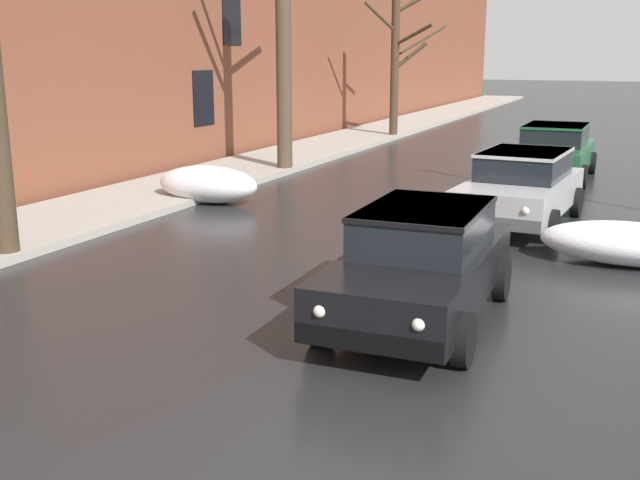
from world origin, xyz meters
TOP-DOWN VIEW (x-y plane):
  - left_sidewalk_slab at (-6.21, 18.00)m, footprint 2.89×80.00m
  - brick_townhouse_facade at (-8.15, 17.99)m, footprint 0.63×80.00m
  - snow_bank_near_corner_left at (-4.65, 12.83)m, footprint 2.42×1.19m
  - snow_bank_along_left_kerb at (4.14, 11.00)m, footprint 2.67×1.18m
  - bare_tree_mid_block at (-5.07, 17.53)m, footprint 2.69×2.81m
  - bare_tree_far_down_block at (-4.96, 27.34)m, footprint 2.50×2.91m
  - sedan_black_approaching_near_lane at (1.85, 7.21)m, footprint 1.89×4.05m
  - sedan_silver_parked_kerbside_close at (2.10, 13.36)m, footprint 2.15×4.21m
  - sedan_green_parked_kerbside_mid at (1.99, 19.46)m, footprint 2.02×4.36m

SIDE VIEW (x-z plane):
  - left_sidewalk_slab at x=-6.21m, z-range 0.00..0.14m
  - snow_bank_along_left_kerb at x=4.14m, z-range -0.01..0.67m
  - snow_bank_near_corner_left at x=-4.65m, z-range -0.01..0.82m
  - sedan_black_approaching_near_lane at x=1.85m, z-range 0.04..1.46m
  - sedan_silver_parked_kerbside_close at x=2.10m, z-range 0.04..1.46m
  - sedan_green_parked_kerbside_mid at x=1.99m, z-range 0.04..1.46m
  - bare_tree_far_down_block at x=-4.96m, z-range 0.21..6.17m
  - bare_tree_mid_block at x=-5.07m, z-range 0.12..7.33m
  - brick_townhouse_facade at x=-8.15m, z-range 0.00..8.82m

